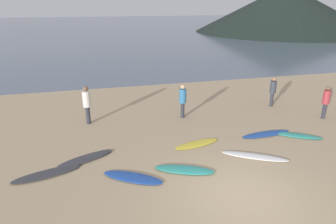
{
  "coord_description": "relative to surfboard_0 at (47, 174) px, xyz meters",
  "views": [
    {
      "loc": [
        -4.01,
        -6.66,
        5.38
      ],
      "look_at": [
        -0.67,
        5.97,
        0.6
      ],
      "focal_mm": 32.52,
      "sensor_mm": 36.0,
      "label": 1
    }
  ],
  "objects": [
    {
      "name": "person_0",
      "position": [
        5.88,
        3.88,
        0.94
      ],
      "size": [
        0.34,
        0.34,
        1.66
      ],
      "rotation": [
        0.0,
        0.0,
        5.32
      ],
      "color": "#2D2D38",
      "rests_on": "ground"
    },
    {
      "name": "surfboard_2",
      "position": [
        2.71,
        -0.93,
        0.0
      ],
      "size": [
        2.04,
        1.61,
        0.08
      ],
      "primitive_type": "ellipsoid",
      "rotation": [
        0.0,
        0.0,
        -0.58
      ],
      "color": "#1E479E",
      "rests_on": "ground"
    },
    {
      "name": "surfboard_6",
      "position": [
        8.71,
        1.0,
        0.01
      ],
      "size": [
        2.32,
        0.65,
        0.09
      ],
      "primitive_type": "ellipsoid",
      "rotation": [
        0.0,
        0.0,
        0.07
      ],
      "color": "#1E479E",
      "rests_on": "ground"
    },
    {
      "name": "person_3",
      "position": [
        11.06,
        4.3,
        0.91
      ],
      "size": [
        0.32,
        0.32,
        1.61
      ],
      "rotation": [
        0.0,
        0.0,
        4.64
      ],
      "color": "#2D2D38",
      "rests_on": "ground"
    },
    {
      "name": "person_1",
      "position": [
        1.43,
        4.25,
        1.02
      ],
      "size": [
        0.36,
        0.36,
        1.8
      ],
      "rotation": [
        0.0,
        0.0,
        3.5
      ],
      "color": "#2D2D38",
      "rests_on": "ground"
    },
    {
      "name": "surfboard_4",
      "position": [
        5.55,
        0.88,
        -0.01
      ],
      "size": [
        2.06,
        1.0,
        0.06
      ],
      "primitive_type": "ellipsoid",
      "rotation": [
        0.0,
        0.0,
        0.24
      ],
      "color": "yellow",
      "rests_on": "ground"
    },
    {
      "name": "surfboard_3",
      "position": [
        4.46,
        -0.9,
        0.01
      ],
      "size": [
        2.09,
        1.37,
        0.1
      ],
      "primitive_type": "ellipsoid",
      "rotation": [
        0.0,
        0.0,
        -0.42
      ],
      "color": "teal",
      "rests_on": "ground"
    },
    {
      "name": "ocean_water",
      "position": [
        5.65,
        60.27,
        -0.04
      ],
      "size": [
        140.0,
        100.0,
        0.01
      ],
      "primitive_type": "cube",
      "color": "slate",
      "rests_on": "ground"
    },
    {
      "name": "surfboard_1",
      "position": [
        1.24,
        0.73,
        0.01
      ],
      "size": [
        2.15,
        1.37,
        0.1
      ],
      "primitive_type": "ellipsoid",
      "rotation": [
        0.0,
        0.0,
        0.42
      ],
      "color": "#333338",
      "rests_on": "ground"
    },
    {
      "name": "surfboard_5",
      "position": [
        7.22,
        -0.67,
        0.01
      ],
      "size": [
        2.32,
        1.67,
        0.09
      ],
      "primitive_type": "ellipsoid",
      "rotation": [
        0.0,
        0.0,
        -0.55
      ],
      "color": "white",
      "rests_on": "ground"
    },
    {
      "name": "headland_hill",
      "position": [
        36.81,
        41.18,
        4.02
      ],
      "size": [
        31.83,
        31.83,
        8.12
      ],
      "primitive_type": "cone",
      "color": "black",
      "rests_on": "ground"
    },
    {
      "name": "ground_plane",
      "position": [
        5.65,
        7.27,
        -0.14
      ],
      "size": [
        120.0,
        120.0,
        0.2
      ],
      "primitive_type": "cube",
      "color": "tan",
      "rests_on": "ground"
    },
    {
      "name": "person_2",
      "position": [
        12.47,
        2.03,
        0.92
      ],
      "size": [
        0.33,
        0.33,
        1.62
      ],
      "rotation": [
        0.0,
        0.0,
        4.0
      ],
      "color": "#2D2D38",
      "rests_on": "ground"
    },
    {
      "name": "surfboard_0",
      "position": [
        0.0,
        0.0,
        0.0
      ],
      "size": [
        2.25,
        1.13,
        0.08
      ],
      "primitive_type": "ellipsoid",
      "rotation": [
        0.0,
        0.0,
        0.27
      ],
      "color": "#333338",
      "rests_on": "ground"
    },
    {
      "name": "surfboard_7",
      "position": [
        9.91,
        0.52,
        0.01
      ],
      "size": [
        1.9,
        1.46,
        0.09
      ],
      "primitive_type": "ellipsoid",
      "rotation": [
        0.0,
        0.0,
        -0.57
      ],
      "color": "teal",
      "rests_on": "ground"
    }
  ]
}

